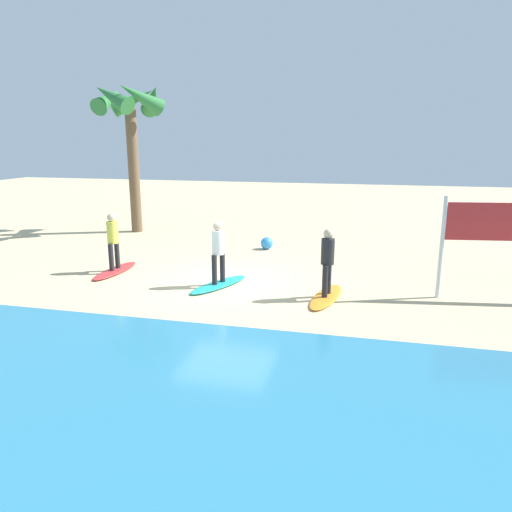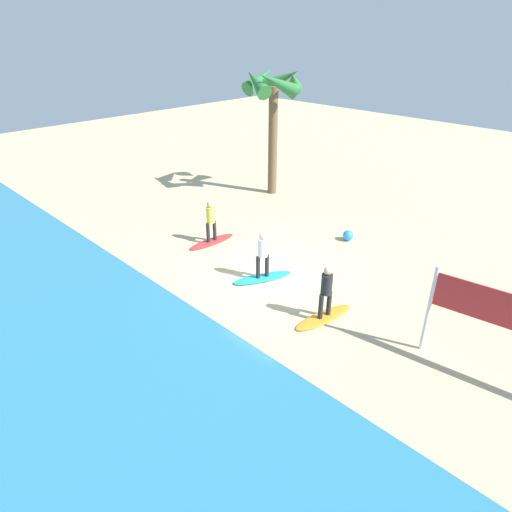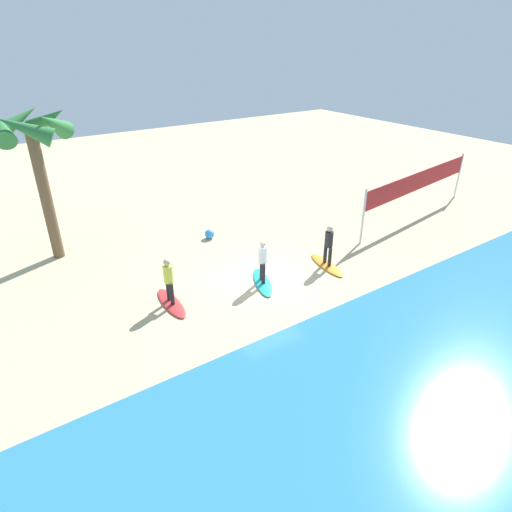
{
  "view_description": "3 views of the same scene",
  "coord_description": "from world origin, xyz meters",
  "px_view_note": "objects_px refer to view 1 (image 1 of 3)",
  "views": [
    {
      "loc": [
        -3.69,
        11.9,
        3.81
      ],
      "look_at": [
        -0.87,
        0.19,
        0.86
      ],
      "focal_mm": 33.87,
      "sensor_mm": 36.0,
      "label": 1
    },
    {
      "loc": [
        -8.89,
        9.59,
        7.71
      ],
      "look_at": [
        0.11,
        0.58,
        1.01
      ],
      "focal_mm": 31.25,
      "sensor_mm": 36.0,
      "label": 2
    },
    {
      "loc": [
        8.07,
        11.46,
        8.15
      ],
      "look_at": [
        0.38,
        0.21,
        1.17
      ],
      "focal_mm": 30.34,
      "sensor_mm": 36.0,
      "label": 3
    }
  ],
  "objects_px": {
    "surfboard_teal": "(219,284)",
    "surfer_teal": "(218,248)",
    "palm_tree": "(130,112)",
    "surfer_orange": "(328,257)",
    "surfer_red": "(113,237)",
    "beach_ball": "(267,243)",
    "surfboard_orange": "(326,297)",
    "surfboard_red": "(115,271)"
  },
  "relations": [
    {
      "from": "surfer_orange",
      "to": "surfboard_teal",
      "type": "bearing_deg",
      "value": -7.14
    },
    {
      "from": "surfboard_red",
      "to": "beach_ball",
      "type": "xyz_separation_m",
      "value": [
        -3.67,
        -3.96,
        0.17
      ]
    },
    {
      "from": "surfboard_teal",
      "to": "surfboard_orange",
      "type": "bearing_deg",
      "value": 106.25
    },
    {
      "from": "surfboard_red",
      "to": "surfer_teal",
      "type": "bearing_deg",
      "value": 82.34
    },
    {
      "from": "surfboard_teal",
      "to": "palm_tree",
      "type": "xyz_separation_m",
      "value": [
        5.68,
        -6.54,
        4.78
      ]
    },
    {
      "from": "surfboard_teal",
      "to": "surfer_red",
      "type": "distance_m",
      "value": 3.56
    },
    {
      "from": "surfboard_orange",
      "to": "surfboard_teal",
      "type": "height_order",
      "value": "same"
    },
    {
      "from": "surfboard_orange",
      "to": "surfer_red",
      "type": "distance_m",
      "value": 6.38
    },
    {
      "from": "surfboard_orange",
      "to": "surfer_orange",
      "type": "relative_size",
      "value": 1.28
    },
    {
      "from": "surfboard_orange",
      "to": "surfer_orange",
      "type": "xyz_separation_m",
      "value": [
        0.0,
        -0.0,
        0.99
      ]
    },
    {
      "from": "surfer_teal",
      "to": "surfboard_teal",
      "type": "bearing_deg",
      "value": 63.43
    },
    {
      "from": "surfboard_orange",
      "to": "surfboard_red",
      "type": "xyz_separation_m",
      "value": [
        6.23,
        -0.96,
        0.0
      ]
    },
    {
      "from": "surfer_teal",
      "to": "beach_ball",
      "type": "relative_size",
      "value": 3.85
    },
    {
      "from": "surfer_red",
      "to": "palm_tree",
      "type": "height_order",
      "value": "palm_tree"
    },
    {
      "from": "surfboard_orange",
      "to": "surfer_red",
      "type": "bearing_deg",
      "value": -89.32
    },
    {
      "from": "surfer_orange",
      "to": "beach_ball",
      "type": "relative_size",
      "value": 3.85
    },
    {
      "from": "surfboard_teal",
      "to": "surfer_teal",
      "type": "relative_size",
      "value": 1.28
    },
    {
      "from": "surfboard_teal",
      "to": "surfboard_red",
      "type": "bearing_deg",
      "value": -76.76
    },
    {
      "from": "surfboard_orange",
      "to": "surfboard_red",
      "type": "distance_m",
      "value": 6.3
    },
    {
      "from": "surfer_red",
      "to": "palm_tree",
      "type": "xyz_separation_m",
      "value": [
        2.32,
        -5.93,
        3.79
      ]
    },
    {
      "from": "surfboard_red",
      "to": "palm_tree",
      "type": "height_order",
      "value": "palm_tree"
    },
    {
      "from": "palm_tree",
      "to": "beach_ball",
      "type": "bearing_deg",
      "value": 161.74
    },
    {
      "from": "surfboard_orange",
      "to": "surfer_teal",
      "type": "relative_size",
      "value": 1.28
    },
    {
      "from": "surfer_teal",
      "to": "beach_ball",
      "type": "distance_m",
      "value": 4.65
    },
    {
      "from": "surfer_orange",
      "to": "palm_tree",
      "type": "relative_size",
      "value": 0.27
    },
    {
      "from": "surfboard_teal",
      "to": "surfer_red",
      "type": "bearing_deg",
      "value": -76.76
    },
    {
      "from": "surfer_orange",
      "to": "surfer_red",
      "type": "distance_m",
      "value": 6.3
    },
    {
      "from": "surfboard_orange",
      "to": "surfer_orange",
      "type": "distance_m",
      "value": 0.99
    },
    {
      "from": "surfboard_orange",
      "to": "surfer_teal",
      "type": "xyz_separation_m",
      "value": [
        2.86,
        -0.36,
        0.99
      ]
    },
    {
      "from": "surfboard_orange",
      "to": "beach_ball",
      "type": "xyz_separation_m",
      "value": [
        2.56,
        -4.92,
        0.17
      ]
    },
    {
      "from": "surfer_teal",
      "to": "palm_tree",
      "type": "xyz_separation_m",
      "value": [
        5.68,
        -6.54,
        3.79
      ]
    },
    {
      "from": "surfboard_orange",
      "to": "palm_tree",
      "type": "bearing_deg",
      "value": -119.45
    },
    {
      "from": "surfer_orange",
      "to": "palm_tree",
      "type": "bearing_deg",
      "value": -38.9
    },
    {
      "from": "surfboard_teal",
      "to": "surfer_teal",
      "type": "xyz_separation_m",
      "value": [
        -0.0,
        -0.0,
        0.99
      ]
    },
    {
      "from": "surfboard_orange",
      "to": "palm_tree",
      "type": "xyz_separation_m",
      "value": [
        8.54,
        -6.9,
        4.78
      ]
    },
    {
      "from": "surfer_teal",
      "to": "surfboard_red",
      "type": "bearing_deg",
      "value": -10.15
    },
    {
      "from": "surfboard_teal",
      "to": "palm_tree",
      "type": "height_order",
      "value": "palm_tree"
    },
    {
      "from": "surfboard_teal",
      "to": "surfer_red",
      "type": "xyz_separation_m",
      "value": [
        3.37,
        -0.6,
        0.99
      ]
    },
    {
      "from": "surfer_teal",
      "to": "palm_tree",
      "type": "bearing_deg",
      "value": -49.0
    },
    {
      "from": "surfer_orange",
      "to": "surfer_teal",
      "type": "height_order",
      "value": "same"
    },
    {
      "from": "surfboard_red",
      "to": "beach_ball",
      "type": "relative_size",
      "value": 4.93
    },
    {
      "from": "surfer_red",
      "to": "surfer_teal",
      "type": "bearing_deg",
      "value": 169.85
    }
  ]
}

